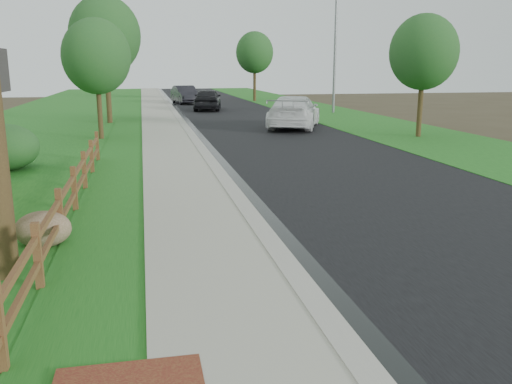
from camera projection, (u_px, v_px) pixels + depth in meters
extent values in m
plane|color=#38311F|center=(318.00, 358.00, 6.48)|extent=(120.00, 120.00, 0.00)
cube|color=black|center=(231.00, 112.00, 40.77)|extent=(8.00, 90.00, 0.02)
cube|color=gray|center=(175.00, 113.00, 39.92)|extent=(0.40, 90.00, 0.12)
cube|color=black|center=(180.00, 113.00, 40.00)|extent=(0.50, 90.00, 0.00)
cube|color=#A7A392|center=(157.00, 113.00, 39.67)|extent=(2.20, 90.00, 0.10)
cube|color=#185518|center=(130.00, 114.00, 39.29)|extent=(1.60, 90.00, 0.06)
cube|color=#185518|center=(55.00, 115.00, 38.26)|extent=(9.00, 90.00, 0.04)
cube|color=#185518|center=(318.00, 111.00, 42.13)|extent=(6.00, 90.00, 0.04)
cube|color=#552C1C|center=(38.00, 257.00, 8.31)|extent=(0.12, 0.12, 1.10)
cube|color=#552C1C|center=(60.00, 216.00, 10.60)|extent=(0.12, 0.12, 1.10)
cube|color=#552C1C|center=(74.00, 189.00, 12.89)|extent=(0.12, 0.12, 1.10)
cube|color=#552C1C|center=(84.00, 171.00, 15.18)|extent=(0.12, 0.12, 1.10)
cube|color=#552C1C|center=(92.00, 157.00, 17.47)|extent=(0.12, 0.12, 1.10)
cube|color=#552C1C|center=(97.00, 146.00, 19.76)|extent=(0.12, 0.12, 1.10)
cube|color=#552C1C|center=(22.00, 295.00, 7.19)|extent=(0.08, 2.35, 0.10)
cube|color=#552C1C|center=(19.00, 266.00, 7.10)|extent=(0.08, 2.35, 0.10)
cube|color=#552C1C|center=(51.00, 239.00, 9.48)|extent=(0.08, 2.35, 0.10)
cube|color=#552C1C|center=(49.00, 217.00, 9.39)|extent=(0.08, 2.35, 0.10)
cube|color=#552C1C|center=(68.00, 206.00, 11.77)|extent=(0.08, 2.35, 0.10)
cube|color=#552C1C|center=(67.00, 188.00, 11.68)|extent=(0.08, 2.35, 0.10)
cube|color=#552C1C|center=(80.00, 183.00, 14.06)|extent=(0.08, 2.35, 0.10)
cube|color=#552C1C|center=(79.00, 168.00, 13.97)|extent=(0.08, 2.35, 0.10)
cube|color=#552C1C|center=(88.00, 167.00, 16.35)|extent=(0.08, 2.35, 0.10)
cube|color=#552C1C|center=(88.00, 153.00, 16.26)|extent=(0.08, 2.35, 0.10)
cube|color=#552C1C|center=(95.00, 154.00, 18.63)|extent=(0.08, 2.35, 0.10)
cube|color=#552C1C|center=(94.00, 143.00, 18.54)|extent=(0.08, 2.35, 0.10)
imported|color=white|center=(294.00, 112.00, 30.26)|extent=(4.70, 6.67, 1.79)
imported|color=black|center=(207.00, 99.00, 42.54)|extent=(2.82, 5.27, 1.70)
imported|color=black|center=(185.00, 95.00, 50.01)|extent=(2.50, 5.17, 1.63)
cylinder|color=gray|center=(335.00, 45.00, 39.16)|extent=(0.20, 0.20, 9.77)
ellipsoid|color=brown|center=(43.00, 229.00, 10.40)|extent=(1.27, 1.11, 0.71)
ellipsoid|color=#1B4D23|center=(3.00, 147.00, 17.94)|extent=(2.64, 2.64, 1.56)
cylinder|color=#3C2A18|center=(99.00, 104.00, 25.44)|extent=(0.23, 0.23, 3.37)
ellipsoid|color=#1B4D23|center=(96.00, 56.00, 24.95)|extent=(3.15, 3.15, 3.47)
cylinder|color=#3C2A18|center=(420.00, 101.00, 26.22)|extent=(0.24, 0.24, 3.55)
ellipsoid|color=#1B4D23|center=(424.00, 52.00, 25.70)|extent=(3.25, 3.25, 3.57)
cylinder|color=#3C2A18|center=(108.00, 86.00, 32.54)|extent=(0.31, 0.31, 4.53)
ellipsoid|color=#1B4D23|center=(105.00, 35.00, 31.88)|extent=(4.18, 4.18, 4.60)
cylinder|color=#3C2A18|center=(255.00, 80.00, 53.15)|extent=(0.28, 0.28, 4.12)
ellipsoid|color=#1B4D23|center=(255.00, 52.00, 52.55)|extent=(3.63, 3.63, 4.00)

